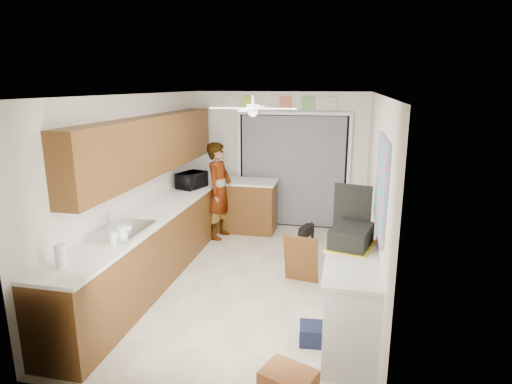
{
  "coord_description": "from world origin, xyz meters",
  "views": [
    {
      "loc": [
        1.24,
        -5.31,
        2.62
      ],
      "look_at": [
        0.0,
        0.4,
        1.15
      ],
      "focal_mm": 30.0,
      "sensor_mm": 36.0,
      "label": 1
    }
  ],
  "objects_px": {
    "microwave": "(192,180)",
    "paper_towel_roll": "(61,256)",
    "man": "(219,191)",
    "dog": "(306,235)",
    "navy_crate": "(315,334)",
    "suitcase": "(351,236)",
    "cup": "(127,228)"
  },
  "relations": [
    {
      "from": "microwave",
      "to": "paper_towel_roll",
      "type": "xyz_separation_m",
      "value": [
        -0.07,
        -3.3,
        -0.02
      ]
    },
    {
      "from": "microwave",
      "to": "man",
      "type": "height_order",
      "value": "man"
    },
    {
      "from": "dog",
      "to": "microwave",
      "type": "bearing_deg",
      "value": -157.64
    },
    {
      "from": "navy_crate",
      "to": "dog",
      "type": "relative_size",
      "value": 0.65
    },
    {
      "from": "paper_towel_roll",
      "to": "dog",
      "type": "bearing_deg",
      "value": 60.27
    },
    {
      "from": "paper_towel_roll",
      "to": "suitcase",
      "type": "bearing_deg",
      "value": 23.37
    },
    {
      "from": "navy_crate",
      "to": "paper_towel_roll",
      "type": "bearing_deg",
      "value": -162.93
    },
    {
      "from": "man",
      "to": "cup",
      "type": "bearing_deg",
      "value": 179.96
    },
    {
      "from": "microwave",
      "to": "paper_towel_roll",
      "type": "height_order",
      "value": "microwave"
    },
    {
      "from": "paper_towel_roll",
      "to": "man",
      "type": "distance_m",
      "value": 3.62
    },
    {
      "from": "cup",
      "to": "suitcase",
      "type": "xyz_separation_m",
      "value": [
        2.57,
        0.1,
        0.07
      ]
    },
    {
      "from": "suitcase",
      "to": "dog",
      "type": "relative_size",
      "value": 1.04
    },
    {
      "from": "man",
      "to": "dog",
      "type": "relative_size",
      "value": 3.42
    },
    {
      "from": "microwave",
      "to": "suitcase",
      "type": "bearing_deg",
      "value": -111.28
    },
    {
      "from": "dog",
      "to": "suitcase",
      "type": "bearing_deg",
      "value": -56.47
    },
    {
      "from": "cup",
      "to": "microwave",
      "type": "bearing_deg",
      "value": 90.8
    },
    {
      "from": "suitcase",
      "to": "navy_crate",
      "type": "bearing_deg",
      "value": -112.34
    },
    {
      "from": "microwave",
      "to": "man",
      "type": "xyz_separation_m",
      "value": [
        0.39,
        0.29,
        -0.23
      ]
    },
    {
      "from": "suitcase",
      "to": "man",
      "type": "xyz_separation_m",
      "value": [
        -2.22,
        2.43,
        -0.21
      ]
    },
    {
      "from": "navy_crate",
      "to": "cup",
      "type": "bearing_deg",
      "value": 171.64
    },
    {
      "from": "suitcase",
      "to": "dog",
      "type": "distance_m",
      "value": 2.57
    },
    {
      "from": "dog",
      "to": "paper_towel_roll",
      "type": "bearing_deg",
      "value": -102.68
    },
    {
      "from": "cup",
      "to": "navy_crate",
      "type": "xyz_separation_m",
      "value": [
        2.25,
        -0.33,
        -0.88
      ]
    },
    {
      "from": "navy_crate",
      "to": "dog",
      "type": "bearing_deg",
      "value": 97.59
    },
    {
      "from": "microwave",
      "to": "paper_towel_roll",
      "type": "bearing_deg",
      "value": -163.01
    },
    {
      "from": "microwave",
      "to": "cup",
      "type": "xyz_separation_m",
      "value": [
        0.03,
        -2.25,
        -0.09
      ]
    },
    {
      "from": "cup",
      "to": "dog",
      "type": "xyz_separation_m",
      "value": [
        1.89,
        2.42,
        -0.79
      ]
    },
    {
      "from": "microwave",
      "to": "dog",
      "type": "relative_size",
      "value": 0.98
    },
    {
      "from": "microwave",
      "to": "navy_crate",
      "type": "distance_m",
      "value": 3.58
    },
    {
      "from": "microwave",
      "to": "paper_towel_roll",
      "type": "relative_size",
      "value": 2.08
    },
    {
      "from": "cup",
      "to": "suitcase",
      "type": "height_order",
      "value": "suitcase"
    },
    {
      "from": "microwave",
      "to": "navy_crate",
      "type": "xyz_separation_m",
      "value": [
        2.29,
        -2.58,
        -0.98
      ]
    }
  ]
}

